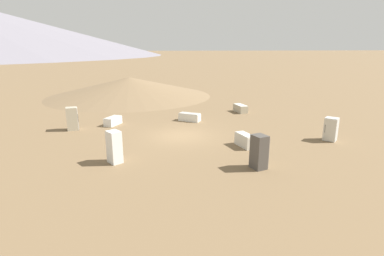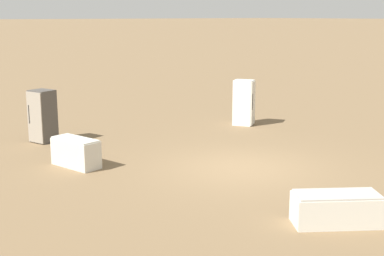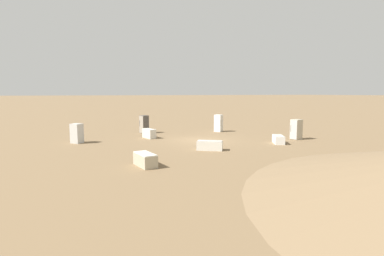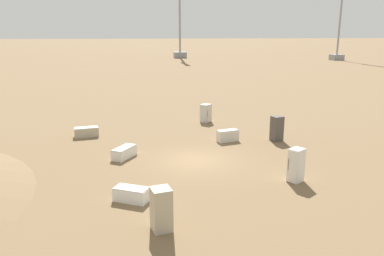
# 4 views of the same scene
# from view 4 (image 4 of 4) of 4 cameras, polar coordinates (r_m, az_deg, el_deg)

# --- Properties ---
(ground_plane) EXTENTS (1000.00, 1000.00, 0.00)m
(ground_plane) POSITION_cam_4_polar(r_m,az_deg,el_deg) (21.76, 0.53, -4.92)
(ground_plane) COLOR brown
(power_pylon_0) EXTENTS (8.75, 3.00, 24.99)m
(power_pylon_0) POSITION_cam_4_polar(r_m,az_deg,el_deg) (111.02, 21.50, 13.62)
(power_pylon_0) COLOR gray
(power_pylon_0) RESTS_ON ground_plane
(power_pylon_1) EXTENTS (10.33, 3.54, 29.51)m
(power_pylon_1) POSITION_cam_4_polar(r_m,az_deg,el_deg) (112.57, -1.87, 15.28)
(power_pylon_1) COLOR gray
(power_pylon_1) RESTS_ON ground_plane
(discarded_fridge_0) EXTENTS (1.02, 1.02, 1.50)m
(discarded_fridge_0) POSITION_cam_4_polar(r_m,az_deg,el_deg) (30.83, 2.13, 2.27)
(discarded_fridge_0) COLOR silver
(discarded_fridge_0) RESTS_ON ground_plane
(discarded_fridge_1) EXTENTS (0.87, 0.92, 1.69)m
(discarded_fridge_1) POSITION_cam_4_polar(r_m,az_deg,el_deg) (19.15, 15.58, -5.49)
(discarded_fridge_1) COLOR white
(discarded_fridge_1) RESTS_ON ground_plane
(discarded_fridge_2) EXTENTS (0.91, 1.55, 0.79)m
(discarded_fridge_2) POSITION_cam_4_polar(r_m,az_deg,el_deg) (25.52, 5.47, -1.16)
(discarded_fridge_2) COLOR beige
(discarded_fridge_2) RESTS_ON ground_plane
(discarded_fridge_3) EXTENTS (0.89, 0.83, 1.66)m
(discarded_fridge_3) POSITION_cam_4_polar(r_m,az_deg,el_deg) (14.19, -4.72, -12.23)
(discarded_fridge_3) COLOR #B2A88E
(discarded_fridge_3) RESTS_ON ground_plane
(discarded_fridge_4) EXTENTS (0.84, 0.87, 1.70)m
(discarded_fridge_4) POSITION_cam_4_polar(r_m,az_deg,el_deg) (26.09, 12.78, -0.07)
(discarded_fridge_4) COLOR #4C4742
(discarded_fridge_4) RESTS_ON ground_plane
(discarded_fridge_5) EXTENTS (1.34, 1.66, 0.62)m
(discarded_fridge_5) POSITION_cam_4_polar(r_m,az_deg,el_deg) (16.82, -9.25, -9.93)
(discarded_fridge_5) COLOR white
(discarded_fridge_5) RESTS_ON ground_plane
(discarded_fridge_6) EXTENTS (0.96, 1.74, 0.69)m
(discarded_fridge_6) POSITION_cam_4_polar(r_m,az_deg,el_deg) (27.55, -15.78, -0.59)
(discarded_fridge_6) COLOR #B2A88E
(discarded_fridge_6) RESTS_ON ground_plane
(discarded_fridge_7) EXTENTS (1.83, 1.55, 0.64)m
(discarded_fridge_7) POSITION_cam_4_polar(r_m,az_deg,el_deg) (22.46, -10.29, -3.68)
(discarded_fridge_7) COLOR silver
(discarded_fridge_7) RESTS_ON ground_plane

